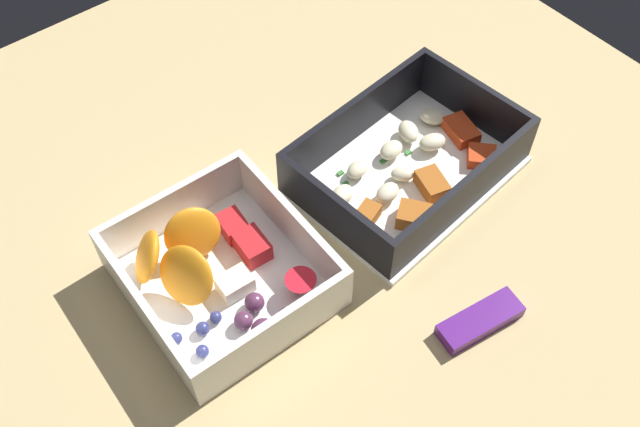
% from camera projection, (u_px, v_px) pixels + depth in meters
% --- Properties ---
extents(table_surface, '(0.80, 0.80, 0.02)m').
position_uv_depth(table_surface, '(315.00, 248.00, 0.63)').
color(table_surface, tan).
rests_on(table_surface, ground).
extents(pasta_container, '(0.20, 0.15, 0.05)m').
position_uv_depth(pasta_container, '(409.00, 165.00, 0.65)').
color(pasta_container, white).
rests_on(pasta_container, table_surface).
extents(fruit_bowl, '(0.15, 0.16, 0.06)m').
position_uv_depth(fruit_bowl, '(218.00, 271.00, 0.58)').
color(fruit_bowl, white).
rests_on(fruit_bowl, table_surface).
extents(candy_bar, '(0.07, 0.03, 0.01)m').
position_uv_depth(candy_bar, '(480.00, 321.00, 0.57)').
color(candy_bar, '#51197A').
rests_on(candy_bar, table_surface).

